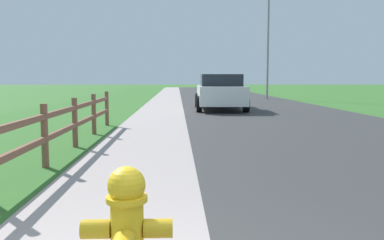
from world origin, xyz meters
TOP-DOWN VIEW (x-y plane):
  - ground_plane at (0.00, 25.00)m, footprint 120.00×120.00m
  - road_asphalt at (3.50, 27.00)m, footprint 7.00×66.00m
  - curb_concrete at (-3.00, 27.00)m, footprint 6.00×66.00m
  - grass_verge at (-4.50, 27.00)m, footprint 5.00×66.00m
  - fire_hydrant at (-0.60, 0.65)m, footprint 0.56×0.46m
  - rail_fence at (-2.37, 4.72)m, footprint 0.11×11.80m
  - parked_suv_white at (1.63, 16.72)m, footprint 2.26×4.98m
  - street_lamp at (5.78, 25.60)m, footprint 1.17×0.20m

SIDE VIEW (x-z plane):
  - ground_plane at x=0.00m, z-range 0.00..0.00m
  - road_asphalt at x=3.50m, z-range 0.00..0.01m
  - curb_concrete at x=-3.00m, z-range 0.00..0.01m
  - grass_verge at x=-4.50m, z-range 0.00..0.01m
  - fire_hydrant at x=-0.60m, z-range 0.02..0.91m
  - rail_fence at x=-2.37m, z-range 0.08..1.10m
  - parked_suv_white at x=1.63m, z-range 0.01..1.58m
  - street_lamp at x=5.78m, z-range 0.62..7.77m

